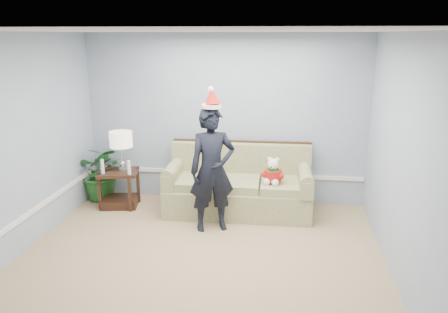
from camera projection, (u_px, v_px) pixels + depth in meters
name	position (u px, v px, depth m)	size (l,w,h in m)	color
room_shell	(190.00, 164.00, 4.60)	(4.54, 5.04, 2.74)	tan
wainscot_trim	(128.00, 198.00, 6.13)	(4.49, 4.99, 0.06)	white
sofa	(239.00, 188.00, 6.77)	(2.23, 1.01, 1.03)	#566831
side_table	(120.00, 192.00, 6.97)	(0.70, 0.62, 0.59)	#311C12
table_lamp	(121.00, 141.00, 6.77)	(0.35, 0.35, 0.63)	silver
candle_pair	(116.00, 168.00, 6.70)	(0.48, 0.06, 0.23)	silver
houseplant	(102.00, 172.00, 7.21)	(0.85, 0.73, 0.94)	#1E5B22
man	(212.00, 170.00, 5.99)	(0.63, 0.42, 1.74)	black
santa_hat	(212.00, 98.00, 5.74)	(0.34, 0.36, 0.30)	white
teddy_bear	(273.00, 174.00, 6.40)	(0.30, 0.31, 0.40)	white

